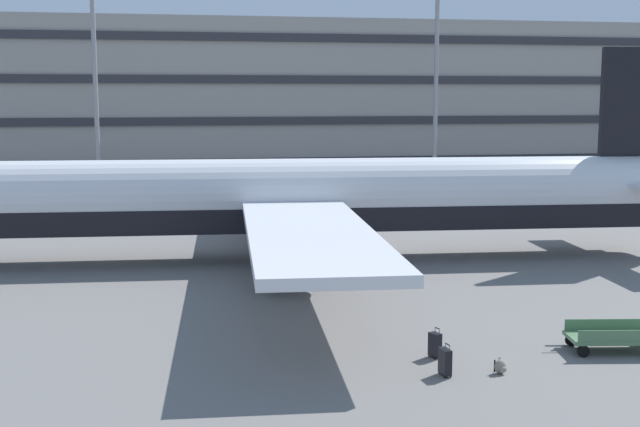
# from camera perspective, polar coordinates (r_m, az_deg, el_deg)

# --- Properties ---
(ground_plane) EXTENTS (600.00, 600.00, 0.00)m
(ground_plane) POSITION_cam_1_polar(r_m,az_deg,el_deg) (41.25, 1.69, -2.54)
(ground_plane) COLOR slate
(terminal_structure) EXTENTS (144.86, 18.38, 14.27)m
(terminal_structure) POSITION_cam_1_polar(r_m,az_deg,el_deg) (82.31, -4.59, 7.73)
(terminal_structure) COLOR gray
(terminal_structure) RESTS_ON ground_plane
(airliner) EXTENTS (42.56, 34.64, 9.82)m
(airliner) POSITION_cam_1_polar(r_m,az_deg,el_deg) (38.56, -2.93, 0.96)
(airliner) COLOR silver
(airliner) RESTS_ON ground_plane
(light_mast_left) EXTENTS (1.80, 0.50, 21.40)m
(light_mast_left) POSITION_cam_1_polar(r_m,az_deg,el_deg) (67.30, -15.17, 11.88)
(light_mast_left) COLOR gray
(light_mast_left) RESTS_ON ground_plane
(light_mast_center_left) EXTENTS (1.80, 0.50, 22.72)m
(light_mast_center_left) POSITION_cam_1_polar(r_m,az_deg,el_deg) (70.74, 7.97, 12.43)
(light_mast_center_left) COLOR gray
(light_mast_center_left) RESTS_ON ground_plane
(suitcase_upright) EXTENTS (0.35, 0.43, 0.88)m
(suitcase_upright) POSITION_cam_1_polar(r_m,az_deg,el_deg) (24.88, 7.83, -8.82)
(suitcase_upright) COLOR black
(suitcase_upright) RESTS_ON ground_plane
(suitcase_large) EXTENTS (0.26, 0.49, 0.89)m
(suitcase_large) POSITION_cam_1_polar(r_m,az_deg,el_deg) (23.38, 8.51, -9.92)
(suitcase_large) COLOR black
(suitcase_large) RESTS_ON ground_plane
(backpack_navy) EXTENTS (0.43, 0.39, 0.45)m
(backpack_navy) POSITION_cam_1_polar(r_m,az_deg,el_deg) (23.87, 12.18, -10.17)
(backpack_navy) COLOR gray
(backpack_navy) RESTS_ON ground_plane
(baggage_cart) EXTENTS (3.37, 1.70, 0.82)m
(baggage_cart) POSITION_cam_1_polar(r_m,az_deg,el_deg) (26.69, 19.24, -7.96)
(baggage_cart) COLOR #4C724C
(baggage_cart) RESTS_ON ground_plane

